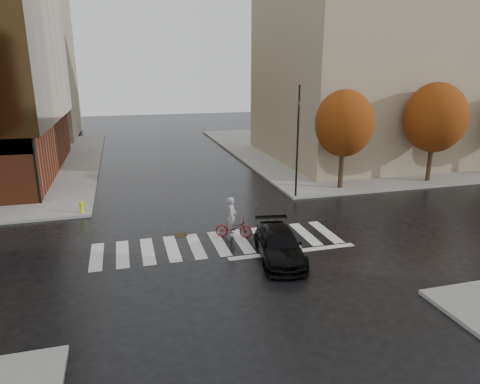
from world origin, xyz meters
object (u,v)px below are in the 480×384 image
(cyclist, at_px, (233,224))
(sedan, at_px, (279,245))
(traffic_light_ne, at_px, (298,135))
(fire_hydrant, at_px, (81,206))
(traffic_light_nw, at_px, (31,127))

(cyclist, bearing_deg, sedan, -133.91)
(traffic_light_ne, height_order, fire_hydrant, traffic_light_ne)
(sedan, bearing_deg, traffic_light_nw, 145.26)
(cyclist, distance_m, fire_hydrant, 9.11)
(sedan, distance_m, traffic_light_ne, 9.71)
(traffic_light_ne, distance_m, fire_hydrant, 13.27)
(sedan, height_order, cyclist, cyclist)
(traffic_light_nw, distance_m, fire_hydrant, 5.47)
(traffic_light_ne, xyz_separation_m, fire_hydrant, (-12.80, 0.20, -3.48))
(sedan, xyz_separation_m, cyclist, (-1.30, 2.90, 0.06))
(traffic_light_nw, relative_size, fire_hydrant, 11.73)
(sedan, bearing_deg, cyclist, 123.46)
(sedan, distance_m, traffic_light_nw, 16.03)
(cyclist, bearing_deg, fire_hydrant, 75.68)
(traffic_light_nw, bearing_deg, sedan, 30.83)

